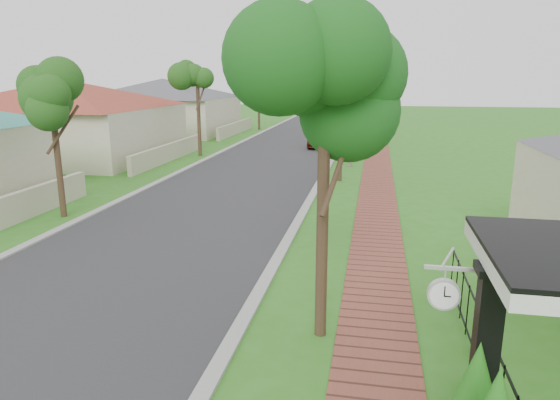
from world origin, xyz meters
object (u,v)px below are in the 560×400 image
Objects in this scene: parked_car_red at (323,137)px; parked_car_white at (337,129)px; near_tree at (325,102)px; utility_pole at (353,81)px; station_clock at (444,292)px; porch_post at (483,368)px.

parked_car_white reaches higher than parked_car_red.
utility_pole is at bearing 91.35° from near_tree.
utility_pole is at bearing 96.35° from station_clock.
porch_post is 0.63× the size of parked_car_red.
porch_post is 4.70m from near_tree.
parked_car_white is 31.74m from near_tree.
station_clock is (2.29, -20.60, -2.59)m from utility_pole.
parked_car_white is at bearing 97.50° from utility_pole.
near_tree is 0.61× the size of utility_pole.
station_clock is (-0.49, 0.40, 0.83)m from porch_post.
station_clock is at bearing 140.97° from porch_post.
near_tree is 3.68m from station_clock.
parked_car_red is 8.53m from utility_pole.
porch_post is 1.04m from station_clock.
parked_car_red is 0.74× the size of near_tree.
parked_car_white is at bearing 91.83° from parked_car_red.
station_clock is at bearing -78.24° from parked_car_white.
parked_car_white is at bearing 93.89° from near_tree.
utility_pole is (1.71, -12.95, 3.85)m from parked_car_white.
near_tree is at bearing 133.23° from porch_post.
utility_pole reaches higher than parked_car_white.
parked_car_white is 13.62m from utility_pole.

